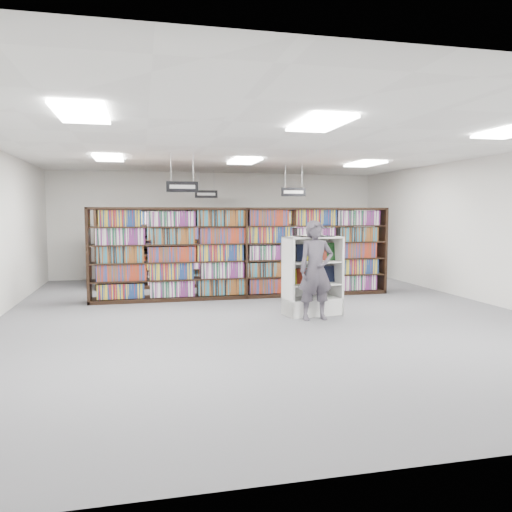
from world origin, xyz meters
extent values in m
plane|color=#4D4E52|center=(0.00, 0.00, 0.00)|extent=(12.00, 12.00, 0.00)
cube|color=white|center=(0.00, 0.00, 3.20)|extent=(10.00, 12.00, 0.10)
cube|color=silver|center=(0.00, 6.00, 1.60)|extent=(10.00, 0.10, 3.20)
cube|color=silver|center=(0.00, -6.00, 1.60)|extent=(10.00, 0.10, 3.20)
cube|color=silver|center=(5.00, 0.00, 1.60)|extent=(0.10, 12.00, 3.20)
cube|color=black|center=(0.00, 2.00, 1.05)|extent=(7.00, 0.60, 2.10)
cube|color=maroon|center=(0.00, 2.00, 1.05)|extent=(6.88, 0.42, 1.98)
cube|color=black|center=(0.00, 4.00, 1.05)|extent=(7.00, 0.60, 2.10)
cube|color=maroon|center=(0.00, 4.00, 1.05)|extent=(6.88, 0.42, 1.98)
cube|color=black|center=(0.00, 5.70, 1.05)|extent=(7.00, 0.60, 2.10)
cube|color=maroon|center=(0.00, 5.70, 1.05)|extent=(6.88, 0.42, 1.98)
cylinder|color=#B2B2B7|center=(-1.73, 1.00, 2.91)|extent=(0.01, 0.01, 0.58)
cylinder|color=#B2B2B7|center=(-1.27, 1.00, 2.91)|extent=(0.01, 0.01, 0.58)
cube|color=black|center=(-1.50, 1.00, 2.51)|extent=(0.65, 0.02, 0.22)
cube|color=silver|center=(-1.50, 0.99, 2.51)|extent=(0.52, 0.00, 0.08)
cylinder|color=#B2B2B7|center=(1.27, 3.00, 2.91)|extent=(0.01, 0.01, 0.58)
cylinder|color=#B2B2B7|center=(1.73, 3.00, 2.91)|extent=(0.01, 0.01, 0.58)
cube|color=black|center=(1.50, 3.00, 2.51)|extent=(0.65, 0.02, 0.22)
cube|color=silver|center=(1.50, 2.99, 2.51)|extent=(0.52, 0.00, 0.08)
cylinder|color=#B2B2B7|center=(-0.73, 5.00, 2.91)|extent=(0.01, 0.01, 0.58)
cylinder|color=#B2B2B7|center=(-0.27, 5.00, 2.91)|extent=(0.01, 0.01, 0.58)
cube|color=black|center=(-0.50, 5.00, 2.51)|extent=(0.65, 0.02, 0.22)
cube|color=silver|center=(-0.50, 4.99, 2.51)|extent=(0.52, 0.00, 0.08)
cube|color=white|center=(-3.00, -3.00, 3.16)|extent=(0.60, 1.20, 0.04)
cube|color=white|center=(0.00, -3.00, 3.16)|extent=(0.60, 1.20, 0.04)
cube|color=white|center=(-3.00, 2.00, 3.16)|extent=(0.60, 1.20, 0.04)
cube|color=white|center=(0.00, 2.00, 3.16)|extent=(0.60, 1.20, 0.04)
cube|color=white|center=(3.00, 2.00, 3.16)|extent=(0.60, 1.20, 0.04)
cube|color=silver|center=(0.89, -0.26, 0.16)|extent=(1.15, 0.69, 0.33)
cube|color=silver|center=(0.37, -0.33, 0.76)|extent=(0.11, 0.54, 1.52)
cube|color=silver|center=(1.41, -0.18, 0.76)|extent=(0.11, 0.54, 1.52)
cube|color=silver|center=(0.85, 0.00, 0.76)|extent=(1.08, 0.18, 1.52)
cube|color=silver|center=(0.89, -0.26, 1.51)|extent=(1.15, 0.69, 0.03)
cube|color=silver|center=(0.89, -0.26, 0.60)|extent=(1.07, 0.63, 0.02)
cube|color=silver|center=(0.89, -0.26, 1.03)|extent=(1.07, 0.63, 0.02)
cube|color=black|center=(0.46, -0.26, 1.21)|extent=(0.23, 0.10, 0.33)
cube|color=black|center=(0.67, -0.23, 1.21)|extent=(0.23, 0.10, 0.33)
cube|color=gold|center=(0.88, -0.21, 1.21)|extent=(0.23, 0.10, 0.33)
cube|color=maroon|center=(1.09, -0.18, 1.21)|extent=(0.23, 0.10, 0.33)
cube|color=#18421A|center=(1.30, -0.15, 1.21)|extent=(0.23, 0.10, 0.33)
cube|color=gold|center=(0.48, -0.26, 0.76)|extent=(0.25, 0.09, 0.31)
cube|color=maroon|center=(0.68, -0.23, 0.76)|extent=(0.25, 0.09, 0.31)
cube|color=#18421A|center=(0.88, -0.21, 0.76)|extent=(0.25, 0.09, 0.31)
cube|color=black|center=(1.08, -0.18, 0.76)|extent=(0.25, 0.09, 0.31)
cube|color=black|center=(1.28, -0.15, 0.76)|extent=(0.25, 0.09, 0.31)
cube|color=black|center=(0.90, -0.26, 1.53)|extent=(0.71, 0.43, 0.02)
cube|color=white|center=(0.74, -0.26, 1.54)|extent=(0.32, 0.38, 0.06)
cube|color=white|center=(1.07, -0.26, 1.54)|extent=(0.32, 0.38, 0.08)
cylinder|color=white|center=(0.88, -0.26, 1.58)|extent=(0.11, 0.36, 0.10)
imported|color=#464049|center=(0.79, -0.70, 0.92)|extent=(0.69, 0.46, 1.84)
camera|label=1|loc=(-2.33, -9.36, 1.99)|focal=35.00mm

